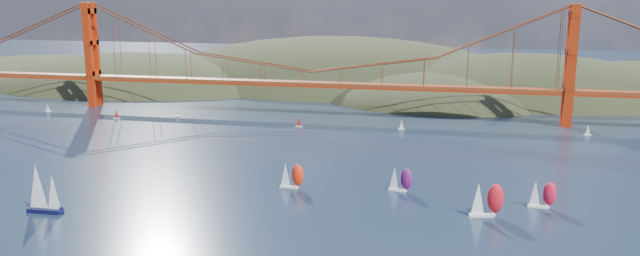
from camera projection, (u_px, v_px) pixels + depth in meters
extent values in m
ellipsoid|color=black|center=(137.00, 101.00, 420.32)|extent=(240.00, 140.00, 64.00)
ellipsoid|color=black|center=(337.00, 106.00, 432.06)|extent=(300.00, 180.00, 96.00)
ellipsoid|color=black|center=(522.00, 116.00, 377.23)|extent=(220.00, 140.00, 76.00)
ellipsoid|color=black|center=(437.00, 114.00, 358.18)|extent=(140.00, 110.00, 48.00)
ellipsoid|color=black|center=(47.00, 85.00, 467.31)|extent=(200.00, 140.00, 44.00)
cube|color=maroon|center=(311.00, 83.00, 308.52)|extent=(440.00, 7.00, 1.60)
cube|color=#8E2707|center=(311.00, 86.00, 308.77)|extent=(440.00, 7.00, 0.80)
cube|color=#8E2707|center=(92.00, 55.00, 331.57)|extent=(4.00, 8.50, 55.00)
cube|color=#8E2707|center=(570.00, 66.00, 280.62)|extent=(4.00, 8.50, 55.00)
cube|color=black|center=(45.00, 210.00, 173.05)|extent=(9.92, 3.09, 1.18)
cylinder|color=#99999E|center=(44.00, 184.00, 171.34)|extent=(0.15, 0.15, 14.19)
cone|color=white|center=(37.00, 186.00, 171.90)|extent=(5.69, 5.69, 12.49)
cone|color=white|center=(53.00, 192.00, 171.35)|extent=(4.06, 4.06, 9.94)
cube|color=silver|center=(289.00, 187.00, 194.96)|extent=(5.52, 1.73, 0.66)
cylinder|color=#99999E|center=(289.00, 173.00, 193.96)|extent=(0.08, 0.08, 8.21)
cone|color=white|center=(286.00, 174.00, 194.36)|extent=(3.17, 3.17, 7.22)
ellipsoid|color=red|center=(298.00, 175.00, 193.37)|extent=(3.91, 2.54, 6.89)
cube|color=silver|center=(481.00, 215.00, 169.87)|extent=(6.76, 3.28, 0.78)
cylinder|color=#99999E|center=(484.00, 197.00, 168.76)|extent=(0.10, 0.10, 9.77)
cone|color=white|center=(478.00, 199.00, 168.84)|extent=(4.39, 4.39, 8.60)
ellipsoid|color=red|center=(496.00, 198.00, 168.91)|extent=(5.10, 3.84, 8.20)
cube|color=white|center=(538.00, 206.00, 177.09)|extent=(5.40, 1.58, 0.65)
cylinder|color=#99999E|center=(540.00, 192.00, 176.10)|extent=(0.08, 0.08, 8.06)
cone|color=white|center=(535.00, 193.00, 176.47)|extent=(3.05, 3.05, 7.10)
ellipsoid|color=red|center=(550.00, 194.00, 175.58)|extent=(3.80, 2.42, 6.77)
cube|color=white|center=(397.00, 190.00, 191.98)|extent=(5.38, 2.17, 0.63)
cylinder|color=#99999E|center=(398.00, 177.00, 191.00)|extent=(0.08, 0.08, 7.85)
cone|color=white|center=(394.00, 178.00, 191.49)|extent=(3.30, 3.30, 6.91)
ellipsoid|color=red|center=(406.00, 179.00, 190.19)|extent=(3.94, 2.78, 6.59)
cube|color=silver|center=(48.00, 111.00, 320.61)|extent=(3.00, 1.00, 0.50)
cone|color=white|center=(48.00, 107.00, 320.11)|extent=(2.00, 2.00, 4.20)
cube|color=silver|center=(117.00, 118.00, 302.71)|extent=(3.00, 1.00, 0.50)
cone|color=red|center=(116.00, 113.00, 302.21)|extent=(2.00, 2.00, 4.20)
cube|color=silver|center=(177.00, 116.00, 308.15)|extent=(3.00, 1.00, 0.50)
cone|color=white|center=(177.00, 111.00, 307.65)|extent=(2.00, 2.00, 4.20)
cube|color=silver|center=(588.00, 135.00, 266.94)|extent=(3.00, 1.00, 0.50)
cone|color=white|center=(588.00, 130.00, 266.44)|extent=(2.00, 2.00, 4.20)
cube|color=silver|center=(401.00, 129.00, 278.39)|extent=(3.00, 1.00, 0.50)
cone|color=white|center=(402.00, 124.00, 277.89)|extent=(2.00, 2.00, 4.20)
cube|color=silver|center=(299.00, 126.00, 284.41)|extent=(3.00, 1.00, 0.50)
cone|color=red|center=(299.00, 121.00, 283.91)|extent=(2.00, 2.00, 4.20)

